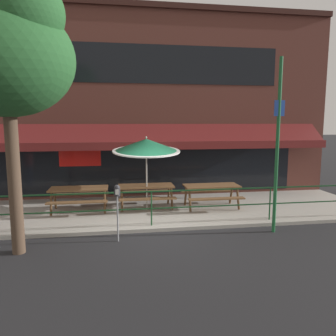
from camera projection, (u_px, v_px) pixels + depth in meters
name	position (u px, v px, depth m)	size (l,w,h in m)	color
ground_plane	(153.00, 232.00, 8.74)	(120.00, 120.00, 0.00)	#232326
patio_deck	(146.00, 211.00, 10.69)	(15.00, 4.00, 0.10)	#ADA89E
restaurant_building	(140.00, 105.00, 12.37)	(15.00, 1.60, 7.19)	brown
patio_railing	(151.00, 201.00, 8.92)	(13.84, 0.04, 0.97)	#194723
picnic_table_left	(79.00, 193.00, 10.33)	(1.80, 1.42, 0.76)	brown
picnic_table_centre	(146.00, 190.00, 10.75)	(1.80, 1.42, 0.76)	brown
picnic_table_right	(211.00, 190.00, 10.78)	(1.80, 1.42, 0.76)	brown
patio_umbrella_centre	(146.00, 146.00, 10.34)	(2.14, 2.14, 2.39)	#B7B2A8
parking_meter_far	(117.00, 196.00, 7.93)	(0.15, 0.16, 1.42)	gray
street_sign_pole	(277.00, 145.00, 8.46)	(0.28, 0.09, 4.54)	#1E6033
street_tree_curbside	(9.00, 52.00, 6.73)	(2.81, 2.53, 5.83)	brown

